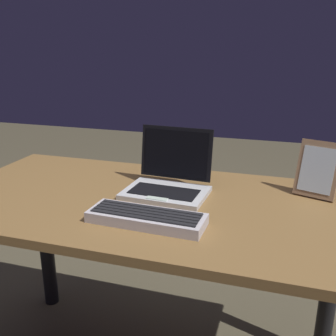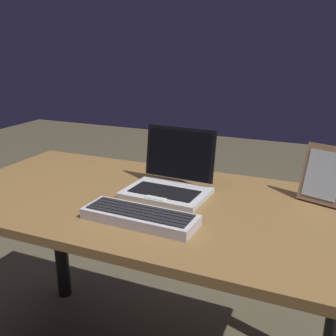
% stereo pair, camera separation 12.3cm
% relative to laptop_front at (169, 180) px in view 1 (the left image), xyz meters
% --- Properties ---
extents(desk, '(1.37, 0.70, 0.74)m').
position_rel_laptop_front_xyz_m(desk, '(-0.05, -0.08, -0.17)').
color(desk, brown).
rests_on(desk, ground).
extents(laptop_front, '(0.28, 0.23, 0.21)m').
position_rel_laptop_front_xyz_m(laptop_front, '(0.00, 0.00, 0.00)').
color(laptop_front, silver).
rests_on(laptop_front, desk).
extents(external_keyboard, '(0.34, 0.12, 0.03)m').
position_rel_laptop_front_xyz_m(external_keyboard, '(0.01, -0.25, -0.03)').
color(external_keyboard, '#BEB8BD').
rests_on(external_keyboard, desk).
extents(photo_frame, '(0.14, 0.10, 0.18)m').
position_rel_laptop_front_xyz_m(photo_frame, '(0.47, 0.11, 0.05)').
color(photo_frame, '#8C6B4C').
rests_on(photo_frame, desk).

